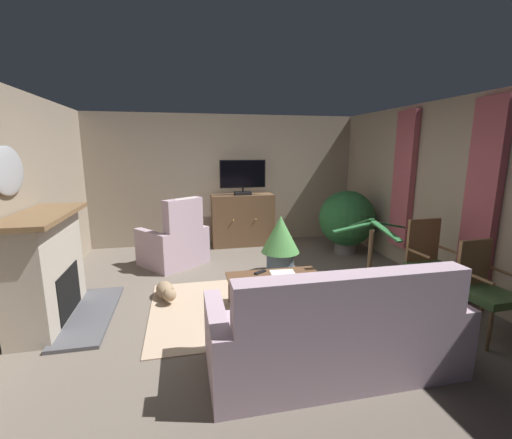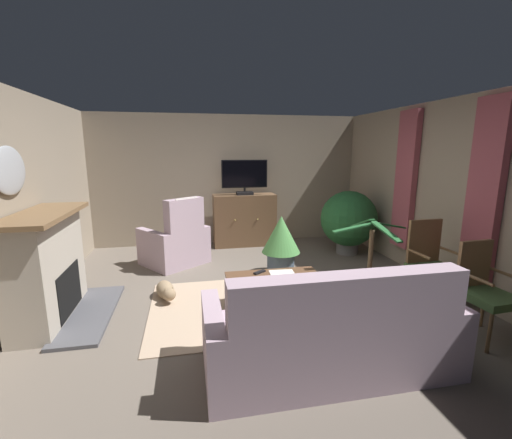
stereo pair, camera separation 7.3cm
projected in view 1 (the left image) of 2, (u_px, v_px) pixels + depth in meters
name	position (u px, v px, depth m)	size (l,w,h in m)	color
ground_plane	(256.00, 299.00, 4.45)	(5.89, 6.25, 0.04)	#665B51
wall_back	(226.00, 180.00, 6.94)	(5.89, 0.10, 2.56)	gray
wall_left	(8.00, 208.00, 3.63)	(0.10, 6.25, 2.56)	gray
wall_right_with_window	(446.00, 194.00, 4.74)	(0.10, 6.25, 2.56)	gray
curtain_panel_near	(483.00, 191.00, 4.03)	(0.10, 0.44, 2.15)	#A34C56
curtain_panel_far	(404.00, 180.00, 5.46)	(0.10, 0.44, 2.15)	#A34C56
rug_central	(247.00, 306.00, 4.21)	(2.30, 1.79, 0.01)	tan
fireplace	(48.00, 270.00, 3.77)	(0.90, 1.49, 1.23)	#4C4C51
wall_mirror_oval	(8.00, 171.00, 3.50)	(0.06, 0.71, 0.51)	#B2B7BF
tv_cabinet	(243.00, 221.00, 6.82)	(1.22, 0.47, 1.02)	#4A3523
television	(243.00, 176.00, 6.59)	(0.89, 0.20, 0.67)	black
coffee_table	(274.00, 279.00, 4.14)	(1.14, 0.49, 0.40)	brown
tv_remote	(260.00, 272.00, 4.22)	(0.17, 0.05, 0.02)	black
folded_newspaper	(283.00, 273.00, 4.22)	(0.30, 0.22, 0.01)	silver
sofa_floral	(335.00, 336.00, 2.94)	(2.15, 0.90, 0.99)	#AD93A3
armchair_angled_to_table	(175.00, 244.00, 5.68)	(1.22, 1.21, 1.16)	#AD93A3
side_chair_nearest_door	(484.00, 287.00, 3.50)	(0.46, 0.50, 0.98)	#4C703D
side_chair_mid_row	(430.00, 261.00, 4.26)	(0.51, 0.49, 1.04)	#4C703D
potted_plant_leafy_by_curtain	(347.00, 219.00, 6.27)	(1.01, 1.01, 1.16)	slate
potted_plant_small_fern_corner	(369.00, 276.00, 4.47)	(1.05, 0.97, 1.04)	slate
potted_plant_on_hearth_side	(280.00, 241.00, 5.19)	(0.58, 0.58, 0.92)	#3D4C5B
cat	(166.00, 291.00, 4.38)	(0.31, 0.72, 0.24)	#937A5B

